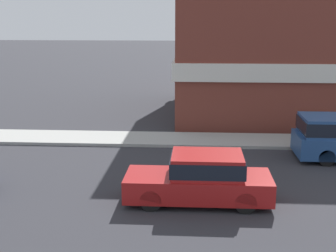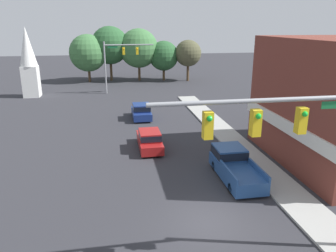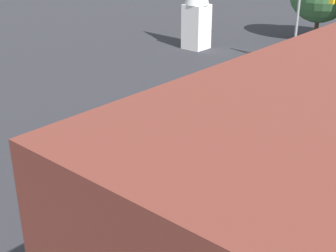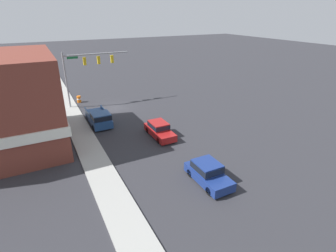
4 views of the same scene
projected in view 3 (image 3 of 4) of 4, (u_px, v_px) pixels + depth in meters
far_signal_assembly at (324, 6)px, 37.21m from camera, size 7.17×0.49×7.51m
car_lead at (129, 170)px, 21.85m from camera, size 1.78×4.58×1.59m
car_second_ahead at (240, 115)px, 28.09m from camera, size 1.93×4.28×1.65m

